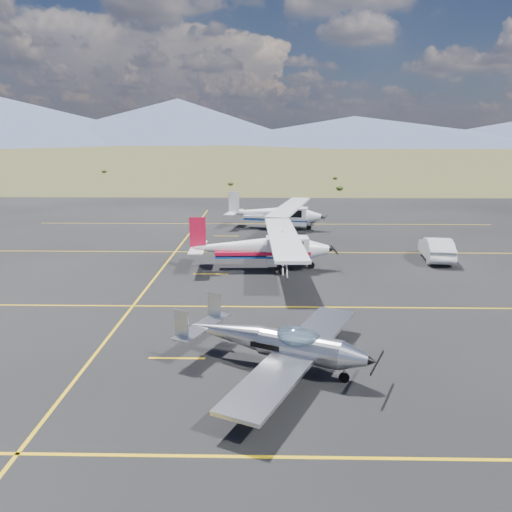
% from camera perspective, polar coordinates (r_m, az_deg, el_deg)
% --- Properties ---
extents(ground, '(1600.00, 1600.00, 0.00)m').
position_cam_1_polar(ground, '(21.16, 0.72, -7.66)').
color(ground, '#383D1C').
rests_on(ground, ground).
extents(apron, '(72.00, 72.00, 0.02)m').
position_cam_1_polar(apron, '(27.80, 0.84, -2.41)').
color(apron, black).
rests_on(apron, ground).
extents(aircraft_low_wing, '(6.77, 8.71, 1.95)m').
position_cam_1_polar(aircraft_low_wing, '(16.91, 2.69, -9.92)').
color(aircraft_low_wing, silver).
rests_on(aircraft_low_wing, apron).
extents(aircraft_cessna, '(7.31, 12.22, 3.10)m').
position_cam_1_polar(aircraft_cessna, '(29.08, 0.75, 1.11)').
color(aircraft_cessna, white).
rests_on(aircraft_cessna, apron).
extents(aircraft_plain, '(7.64, 11.94, 3.02)m').
position_cam_1_polar(aircraft_plain, '(41.86, 2.30, 4.92)').
color(aircraft_plain, white).
rests_on(aircraft_plain, apron).
extents(sedan, '(2.07, 4.56, 1.45)m').
position_cam_1_polar(sedan, '(33.39, 19.93, 0.80)').
color(sedan, silver).
rests_on(sedan, apron).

